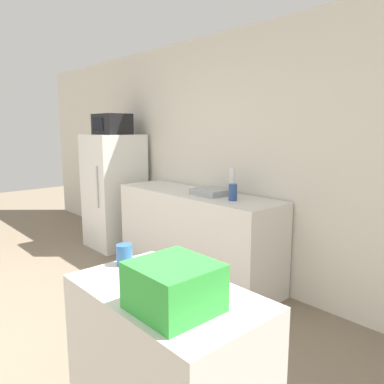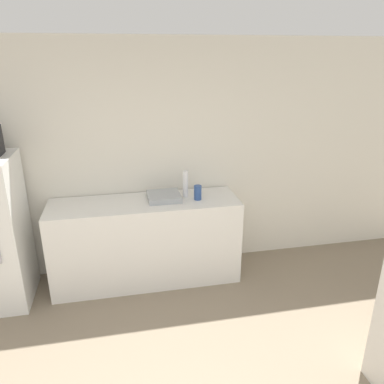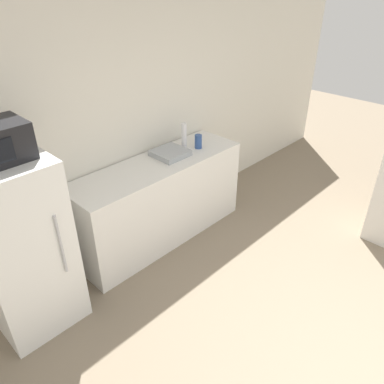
# 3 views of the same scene
# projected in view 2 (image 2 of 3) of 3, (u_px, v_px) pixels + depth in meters

# --- Properties ---
(wall_back) EXTENTS (8.00, 0.06, 2.60)m
(wall_back) POSITION_uv_depth(u_px,v_px,m) (123.00, 161.00, 4.13)
(wall_back) COLOR silver
(wall_back) RESTS_ON ground_plane
(counter) EXTENTS (2.02, 0.60, 0.94)m
(counter) POSITION_uv_depth(u_px,v_px,m) (146.00, 241.00, 4.14)
(counter) COLOR silver
(counter) RESTS_ON ground_plane
(sink_basin) EXTENTS (0.35, 0.34, 0.06)m
(sink_basin) POSITION_uv_depth(u_px,v_px,m) (164.00, 196.00, 4.04)
(sink_basin) COLOR #9EA3A8
(sink_basin) RESTS_ON counter
(bottle_tall) EXTENTS (0.06, 0.06, 0.29)m
(bottle_tall) POSITION_uv_depth(u_px,v_px,m) (185.00, 184.00, 4.07)
(bottle_tall) COLOR silver
(bottle_tall) RESTS_ON counter
(bottle_short) EXTENTS (0.08, 0.08, 0.16)m
(bottle_short) POSITION_uv_depth(u_px,v_px,m) (198.00, 193.00, 4.01)
(bottle_short) COLOR #2D4C8C
(bottle_short) RESTS_ON counter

